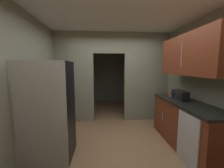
{
  "coord_description": "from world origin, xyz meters",
  "views": [
    {
      "loc": [
        -0.35,
        -2.66,
        1.64
      ],
      "look_at": [
        -0.06,
        1.11,
        1.19
      ],
      "focal_mm": 22.67,
      "sensor_mm": 36.0,
      "label": 1
    }
  ],
  "objects_px": {
    "dishwasher": "(187,140)",
    "book_stack": "(172,95)",
    "boombox": "(180,95)",
    "refrigerator": "(48,111)"
  },
  "relations": [
    {
      "from": "refrigerator",
      "to": "boombox",
      "type": "distance_m",
      "value": 2.67
    },
    {
      "from": "boombox",
      "to": "book_stack",
      "type": "bearing_deg",
      "value": 92.66
    },
    {
      "from": "dishwasher",
      "to": "refrigerator",
      "type": "bearing_deg",
      "value": 170.88
    },
    {
      "from": "book_stack",
      "to": "dishwasher",
      "type": "bearing_deg",
      "value": -103.7
    },
    {
      "from": "dishwasher",
      "to": "boombox",
      "type": "relative_size",
      "value": 2.1
    },
    {
      "from": "boombox",
      "to": "book_stack",
      "type": "height_order",
      "value": "boombox"
    },
    {
      "from": "refrigerator",
      "to": "boombox",
      "type": "relative_size",
      "value": 4.16
    },
    {
      "from": "refrigerator",
      "to": "book_stack",
      "type": "relative_size",
      "value": 9.75
    },
    {
      "from": "dishwasher",
      "to": "book_stack",
      "type": "xyz_separation_m",
      "value": [
        0.26,
        1.07,
        0.54
      ]
    },
    {
      "from": "boombox",
      "to": "book_stack",
      "type": "xyz_separation_m",
      "value": [
        -0.01,
        0.31,
        -0.06
      ]
    }
  ]
}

